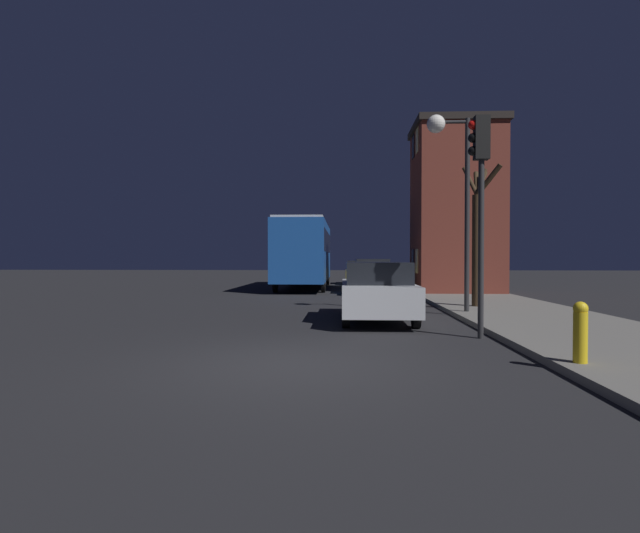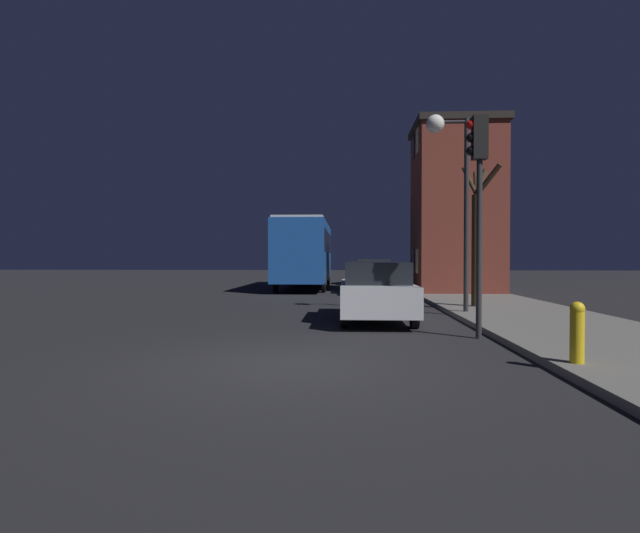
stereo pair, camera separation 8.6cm
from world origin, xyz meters
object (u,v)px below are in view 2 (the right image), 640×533
bare_tree (477,232)px  car_near_lane (376,291)px  car_mid_lane (372,276)px  car_far_lane (360,272)px  traffic_light (478,180)px  streetlamp (449,162)px  fire_hydrant (577,331)px  bus (305,249)px

bare_tree → car_near_lane: bare_tree is taller
car_mid_lane → car_far_lane: car_mid_lane is taller
car_near_lane → car_far_lane: (0.10, 18.74, -0.04)m
traffic_light → car_far_lane: size_ratio=1.20×
streetlamp → car_mid_lane: bearing=100.6°
car_mid_lane → car_far_lane: size_ratio=1.21×
streetlamp → car_mid_lane: size_ratio=1.22×
car_near_lane → car_far_lane: 18.74m
streetlamp → car_mid_lane: (-1.72, 9.18, -3.61)m
car_near_lane → fire_hydrant: (2.60, -5.91, -0.20)m
bus → car_mid_lane: bearing=-46.3°
bus → bare_tree: bearing=-59.9°
bus → traffic_light: bearing=-73.6°
streetlamp → car_far_lane: 18.06m
streetlamp → traffic_light: streetlamp is taller
car_near_lane → traffic_light: bearing=-56.2°
bare_tree → car_near_lane: 4.75m
car_near_lane → car_mid_lane: bearing=87.6°
bare_tree → car_mid_lane: 8.26m
bare_tree → car_far_lane: 16.34m
car_near_lane → fire_hydrant: car_near_lane is taller
bare_tree → bus: bearing=120.1°
bare_tree → fire_hydrant: size_ratio=5.06×
traffic_light → car_far_lane: bearing=94.8°
car_far_lane → car_mid_lane: bearing=-87.7°
traffic_light → car_near_lane: bearing=123.8°
car_mid_lane → car_far_lane: 8.39m
traffic_light → car_mid_lane: (-1.50, 13.25, -2.46)m
bare_tree → streetlamp: bearing=-127.1°
streetlamp → car_near_lane: size_ratio=1.20×
bare_tree → fire_hydrant: (-0.81, -8.74, -1.91)m
car_near_lane → car_far_lane: car_near_lane is taller
streetlamp → fire_hydrant: bearing=-86.4°
bare_tree → bus: bare_tree is taller
car_near_lane → streetlamp: bearing=28.5°
car_mid_lane → fire_hydrant: (2.17, -16.26, -0.23)m
car_mid_lane → traffic_light: bearing=-83.5°
streetlamp → bare_tree: size_ratio=1.24×
fire_hydrant → car_mid_lane: bearing=97.6°
bare_tree → fire_hydrant: 8.98m
traffic_light → streetlamp: bearing=86.9°
bare_tree → car_far_lane: bearing=101.7°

